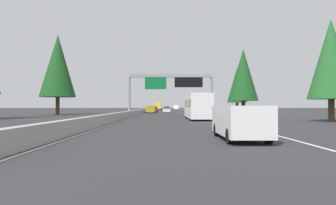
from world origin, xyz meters
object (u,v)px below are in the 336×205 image
Objects in this scene: box_truck_mid_left at (159,106)px; conifer_right_mid at (237,85)px; conifer_right_near at (243,75)px; sedan_distant_a at (168,108)px; pickup_near_right at (176,108)px; minivan_near_center at (151,109)px; minivan_far_left at (240,121)px; sedan_far_center at (167,110)px; sign_gantry_overhead at (172,83)px; bus_distant_b at (197,105)px; conifer_left_near at (58,66)px; conifer_right_foreground at (331,59)px; sedan_mid_center at (154,109)px.

conifer_right_mid is (-48.79, -21.03, 5.18)m from box_truck_mid_left.
box_truck_mid_left is 0.73× the size of conifer_right_near.
conifer_right_near is at bearing -169.72° from sedan_distant_a.
box_truck_mid_left reaches higher than pickup_near_right.
pickup_near_right is 51.19m from minivan_near_center.
sedan_far_center is at bearing 3.59° from minivan_far_left.
box_truck_mid_left reaches higher than sedan_far_center.
sign_gantry_overhead is at bearing 118.86° from conifer_right_near.
minivan_near_center is 24.20m from conifer_right_near.
bus_distant_b is 0.76× the size of conifer_left_near.
sign_gantry_overhead is at bearing 177.70° from pickup_near_right.
box_truck_mid_left is 49.95m from sedan_far_center.
sedan_far_center is 0.38× the size of conifer_right_near.
box_truck_mid_left is (85.09, 7.25, -0.11)m from bus_distant_b.
pickup_near_right is (103.16, -0.08, -0.04)m from minivan_far_left.
box_truck_mid_left is 3.86m from sedan_distant_a.
sign_gantry_overhead is at bearing -179.71° from sedan_distant_a.
sedan_far_center is at bearing 31.53° from conifer_right_near.
conifer_right_foreground is at bearing -171.05° from pickup_near_right.
conifer_right_mid is at bearing -64.35° from conifer_left_near.
conifer_right_mid is at bearing -100.68° from sedan_mid_center.
conifer_left_near is (-66.94, 20.85, 8.49)m from sedan_distant_a.
minivan_far_left is at bearing 166.65° from conifer_right_mid.
sedan_mid_center is 44.86m from box_truck_mid_left.
sign_gantry_overhead is 2.88× the size of sedan_distant_a.
sedan_mid_center is at bearing -37.76° from conifer_left_near.
conifer_right_near is (36.33, -9.66, 6.08)m from minivan_far_left.
sign_gantry_overhead is 29.85m from minivan_far_left.
box_truck_mid_left is 0.56× the size of conifer_left_near.
sedan_mid_center is at bearing 175.38° from sedan_distant_a.
minivan_far_left is at bearing 139.91° from conifer_right_foreground.
conifer_right_near reaches higher than sign_gantry_overhead.
minivan_far_left is at bearing -172.09° from minivan_near_center.
conifer_right_foreground is 20.42m from conifer_right_near.
sign_gantry_overhead reaches higher than minivan_near_center.
sign_gantry_overhead is at bearing -178.49° from sedan_far_center.
conifer_right_near is 34.14m from conifer_left_near.
sedan_distant_a is (4.51, 3.36, -0.23)m from pickup_near_right.
conifer_right_near reaches higher than bus_distant_b.
pickup_near_right is 0.37× the size of conifer_left_near.
pickup_near_right is 0.50× the size of conifer_right_mid.
sedan_mid_center is 44.83m from sedan_distant_a.
conifer_left_near reaches higher than box_truck_mid_left.
sedan_distant_a is 0.29× the size of conifer_left_near.
conifer_right_mid reaches higher than bus_distant_b.
sedan_distant_a is (44.68, -3.61, 0.00)m from sedan_mid_center.
sedan_mid_center is 51.36m from conifer_right_foreground.
sedan_far_center is (-4.98, -3.25, 0.00)m from sedan_mid_center.
sedan_mid_center is 22.13m from conifer_right_mid.
bus_distant_b is at bearing 159.21° from conifer_right_mid.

